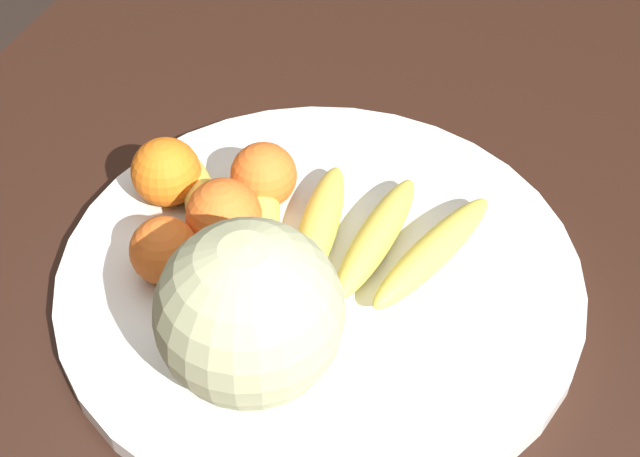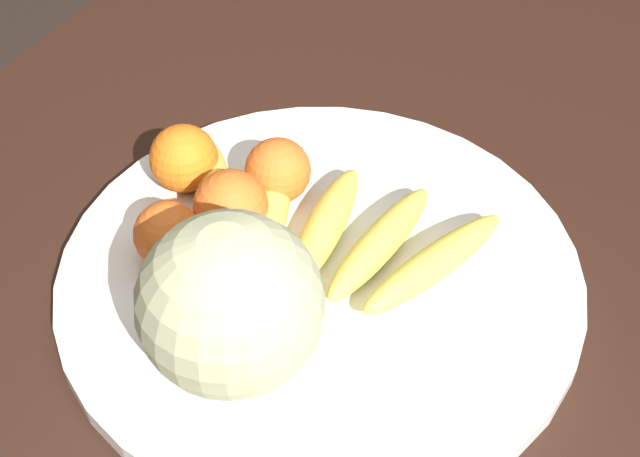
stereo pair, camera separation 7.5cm
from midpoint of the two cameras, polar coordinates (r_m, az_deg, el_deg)
kitchen_table at (r=0.90m, az=5.60°, el=-5.96°), size 1.51×1.01×0.78m
fruit_bowl at (r=0.79m, az=2.71°, el=-3.09°), size 0.46×0.46×0.02m
melon at (r=0.66m, az=-2.58°, el=-5.03°), size 0.14×0.14×0.14m
banana_bunch at (r=0.79m, az=2.68°, el=-0.18°), size 0.19×0.31×0.03m
orange_front_left at (r=0.78m, az=-7.05°, el=-0.54°), size 0.06×0.06×0.06m
orange_front_right at (r=0.79m, az=-3.05°, el=1.27°), size 0.07×0.07×0.07m
orange_mid_center at (r=0.83m, az=-0.13°, el=3.61°), size 0.06×0.06×0.06m
orange_back_left at (r=0.84m, az=-6.22°, el=4.37°), size 0.07×0.07×0.07m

